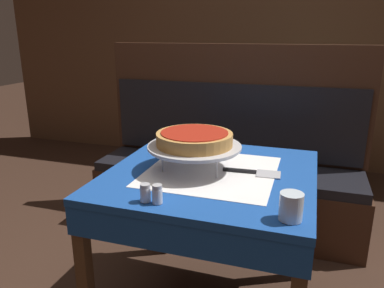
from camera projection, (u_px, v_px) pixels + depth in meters
The scene contains 11 objects.
dining_table_front at pixel (211, 190), 1.65m from camera, with size 0.87×0.87×0.72m.
dining_table_rear at pixel (304, 118), 3.17m from camera, with size 0.66×0.66×0.72m.
booth_bench at pixel (227, 176), 2.56m from camera, with size 1.78×0.46×1.23m.
back_wall_panel at pixel (275, 43), 3.57m from camera, with size 6.00×0.04×2.40m, color brown.
pizza_pan_stand at pixel (194, 148), 1.61m from camera, with size 0.41×0.41×0.11m.
deep_dish_pizza at pixel (194, 139), 1.60m from camera, with size 0.33×0.33×0.06m.
pizza_server at pixel (254, 172), 1.59m from camera, with size 0.25×0.09×0.01m.
water_glass_near at pixel (291, 206), 1.19m from camera, with size 0.08×0.08×0.09m.
salt_shaker at pixel (145, 193), 1.32m from camera, with size 0.04×0.04×0.07m.
pepper_shaker at pixel (157, 194), 1.31m from camera, with size 0.04×0.04×0.07m.
condiment_caddy at pixel (304, 100), 3.07m from camera, with size 0.13×0.13×0.17m.
Camera 1 is at (0.39, -1.47, 1.30)m, focal length 35.00 mm.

